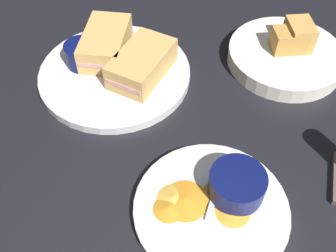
% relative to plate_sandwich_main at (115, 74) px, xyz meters
% --- Properties ---
extents(ground_plane, '(1.10, 1.10, 0.03)m').
position_rel_plate_sandwich_main_xyz_m(ground_plane, '(0.04, 0.12, -0.02)').
color(ground_plane, black).
extents(plate_sandwich_main, '(0.28, 0.28, 0.02)m').
position_rel_plate_sandwich_main_xyz_m(plate_sandwich_main, '(0.00, 0.00, 0.00)').
color(plate_sandwich_main, silver).
rests_on(plate_sandwich_main, ground_plane).
extents(sandwich_half_near, '(0.14, 0.10, 0.05)m').
position_rel_plate_sandwich_main_xyz_m(sandwich_half_near, '(-0.01, 0.05, 0.03)').
color(sandwich_half_near, tan).
rests_on(sandwich_half_near, plate_sandwich_main).
extents(sandwich_half_far, '(0.14, 0.10, 0.05)m').
position_rel_plate_sandwich_main_xyz_m(sandwich_half_far, '(-0.04, -0.03, 0.03)').
color(sandwich_half_far, tan).
rests_on(sandwich_half_far, plate_sandwich_main).
extents(ramekin_dark_sauce, '(0.06, 0.06, 0.04)m').
position_rel_plate_sandwich_main_xyz_m(ramekin_dark_sauce, '(-0.00, -0.06, 0.03)').
color(ramekin_dark_sauce, '#0C144C').
rests_on(ramekin_dark_sauce, plate_sandwich_main).
extents(spoon_by_dark_ramekin, '(0.04, 0.10, 0.01)m').
position_rel_plate_sandwich_main_xyz_m(spoon_by_dark_ramekin, '(-0.02, -0.01, 0.01)').
color(spoon_by_dark_ramekin, silver).
rests_on(spoon_by_dark_ramekin, plate_sandwich_main).
extents(plate_chips_companion, '(0.22, 0.22, 0.02)m').
position_rel_plate_sandwich_main_xyz_m(plate_chips_companion, '(0.22, 0.23, 0.00)').
color(plate_chips_companion, silver).
rests_on(plate_chips_companion, ground_plane).
extents(ramekin_light_gravy, '(0.08, 0.08, 0.04)m').
position_rel_plate_sandwich_main_xyz_m(ramekin_light_gravy, '(0.19, 0.26, 0.03)').
color(ramekin_light_gravy, '#0C144C').
rests_on(ramekin_light_gravy, plate_chips_companion).
extents(spoon_by_gravy_ramekin, '(0.10, 0.02, 0.01)m').
position_rel_plate_sandwich_main_xyz_m(spoon_by_gravy_ramekin, '(0.17, 0.23, 0.01)').
color(spoon_by_gravy_ramekin, silver).
rests_on(spoon_by_gravy_ramekin, plate_chips_companion).
extents(plantain_chip_scatter, '(0.09, 0.15, 0.01)m').
position_rel_plate_sandwich_main_xyz_m(plantain_chip_scatter, '(0.22, 0.21, 0.01)').
color(plantain_chip_scatter, gold).
rests_on(plantain_chip_scatter, plate_chips_companion).
extents(bread_basket_rear, '(0.22, 0.22, 0.08)m').
position_rel_plate_sandwich_main_xyz_m(bread_basket_rear, '(-0.13, 0.30, 0.01)').
color(bread_basket_rear, silver).
rests_on(bread_basket_rear, ground_plane).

